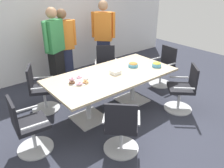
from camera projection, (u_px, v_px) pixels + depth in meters
ground_plane at (112, 109)px, 4.50m from camera, size 10.00×10.00×0.01m
back_wall at (51, 20)px, 5.57m from camera, size 8.00×0.10×2.80m
conference_table at (112, 80)px, 4.23m from camera, size 2.40×1.20×0.75m
office_chair_0 at (28, 128)px, 3.26m from camera, size 0.59×0.59×0.91m
office_chair_1 at (121, 129)px, 3.25m from camera, size 0.76×0.76×0.91m
office_chair_2 at (183, 91)px, 4.32m from camera, size 0.76×0.76×0.91m
office_chair_3 at (163, 68)px, 5.38m from camera, size 0.58×0.58×0.91m
office_chair_4 at (106, 68)px, 5.40m from camera, size 0.75×0.75×0.91m
office_chair_5 at (41, 91)px, 4.31m from camera, size 0.73×0.73×0.91m
person_standing_0 at (55, 47)px, 5.01m from camera, size 0.58×0.39×1.82m
person_standing_1 at (64, 46)px, 5.30m from camera, size 0.61×0.32×1.75m
person_standing_2 at (103, 37)px, 5.80m from camera, size 0.48×0.50×1.87m
snack_bowl_chips_yellow at (157, 64)px, 4.50m from camera, size 0.18×0.18×0.10m
snack_bowl_pretzels at (133, 65)px, 4.50m from camera, size 0.20×0.20×0.09m
donut_platter at (79, 81)px, 3.88m from camera, size 0.38×0.37×0.04m
napkin_pile at (116, 72)px, 4.17m from camera, size 0.16×0.16×0.07m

